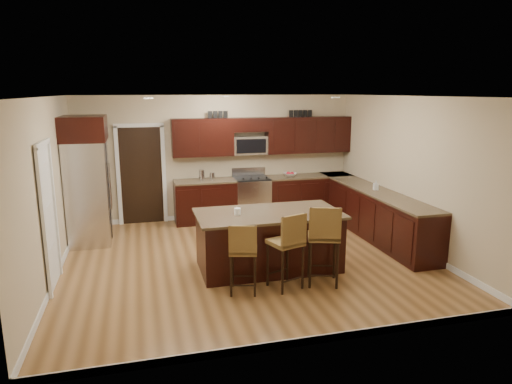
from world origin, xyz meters
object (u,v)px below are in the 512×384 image
object	(u,v)px
stool_mid	(288,242)
refrigerator	(87,179)
range	(251,198)
stool_left	(243,250)
island	(268,242)
stool_right	(324,236)

from	to	relation	value
stool_mid	refrigerator	distance (m)	4.15
range	stool_left	bearing A→B (deg)	-105.72
stool_mid	refrigerator	world-z (taller)	refrigerator
stool_mid	island	bearing A→B (deg)	74.14
stool_mid	refrigerator	size ratio (longest dim) A/B	0.48
stool_left	stool_right	distance (m)	1.19
stool_right	refrigerator	distance (m)	4.54
range	refrigerator	bearing A→B (deg)	-166.41
stool_right	stool_mid	bearing A→B (deg)	-162.16
stool_left	refrigerator	distance (m)	3.73
stool_right	refrigerator	xyz separation A→B (m)	(-3.44, 2.92, 0.45)
range	refrigerator	xyz separation A→B (m)	(-3.30, -0.80, 0.73)
range	refrigerator	size ratio (longest dim) A/B	0.47
range	stool_mid	bearing A→B (deg)	-96.01
stool_left	stool_mid	distance (m)	0.66
range	stool_mid	size ratio (longest dim) A/B	0.99
island	stool_right	xyz separation A→B (m)	(0.58, -0.85, 0.32)
range	refrigerator	distance (m)	3.47
stool_left	stool_mid	bearing A→B (deg)	14.84
stool_mid	stool_right	bearing A→B (deg)	-19.40
island	stool_right	bearing A→B (deg)	-55.58
range	stool_right	xyz separation A→B (m)	(0.14, -3.72, 0.28)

